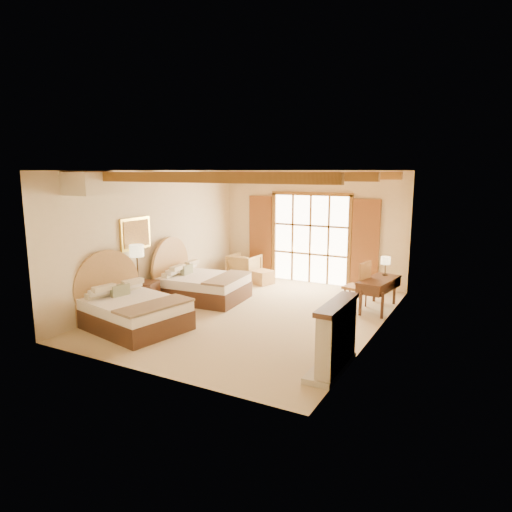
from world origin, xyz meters
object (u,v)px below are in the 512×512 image
Objects in this scene: nightstand at (146,295)px; desk at (378,293)px; bed_near at (129,308)px; bed_far at (198,283)px; armchair at (244,267)px.

desk reaches higher than nightstand.
nightstand is at bearing -144.76° from desk.
bed_near is 2.44m from bed_far.
nightstand is 0.44× the size of desk.
armchair is (0.64, 3.59, 0.06)m from nightstand.
bed_near is at bearing -130.48° from desk.
bed_far is at bearing -155.16° from desk.
bed_far reaches higher than nightstand.
armchair is at bearing 101.73° from bed_near.
bed_near is at bearing -95.23° from bed_far.
nightstand is 3.64m from armchair.
desk is at bearing 11.65° from nightstand.
armchair is 0.58× the size of desk.
armchair is at bearing 173.59° from desk.
armchair is (-0.01, 4.81, -0.02)m from bed_near.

